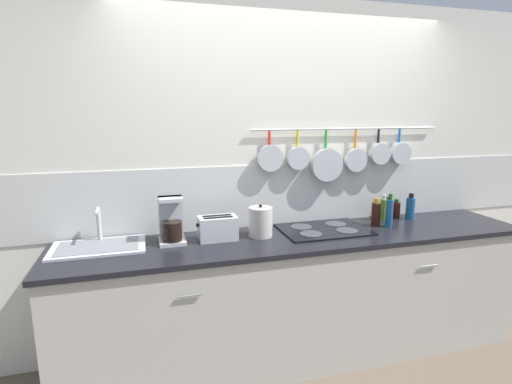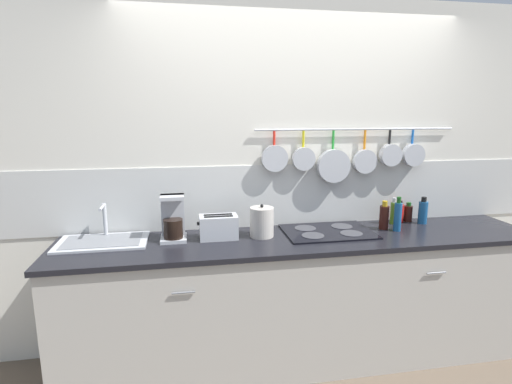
% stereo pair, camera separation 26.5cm
% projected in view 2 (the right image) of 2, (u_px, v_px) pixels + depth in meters
% --- Properties ---
extents(ground_plane, '(12.00, 12.00, 0.00)m').
position_uv_depth(ground_plane, '(301.00, 357.00, 2.97)').
color(ground_plane, brown).
extents(wall_back, '(7.20, 0.15, 2.60)m').
position_uv_depth(wall_back, '(292.00, 180.00, 3.06)').
color(wall_back, silver).
rests_on(wall_back, ground_plane).
extents(cabinet_base, '(3.34, 0.61, 0.90)m').
position_uv_depth(cabinet_base, '(302.00, 301.00, 2.88)').
color(cabinet_base, '#B7B2A8').
rests_on(cabinet_base, ground_plane).
extents(countertop, '(3.38, 0.64, 0.03)m').
position_uv_depth(countertop, '(304.00, 240.00, 2.79)').
color(countertop, black).
rests_on(countertop, cabinet_base).
extents(sink_basin, '(0.58, 0.36, 0.24)m').
position_uv_depth(sink_basin, '(103.00, 240.00, 2.67)').
color(sink_basin, '#B7BABF').
rests_on(sink_basin, countertop).
extents(coffee_maker, '(0.17, 0.19, 0.31)m').
position_uv_depth(coffee_maker, '(173.00, 221.00, 2.72)').
color(coffee_maker, '#B7BABF').
rests_on(coffee_maker, countertop).
extents(toaster, '(0.28, 0.15, 0.17)m').
position_uv_depth(toaster, '(219.00, 227.00, 2.75)').
color(toaster, '#B7BABF').
rests_on(toaster, countertop).
extents(kettle, '(0.17, 0.17, 0.23)m').
position_uv_depth(kettle, '(262.00, 222.00, 2.79)').
color(kettle, beige).
rests_on(kettle, countertop).
extents(cooktop, '(0.63, 0.45, 0.01)m').
position_uv_depth(cooktop, '(328.00, 232.00, 2.89)').
color(cooktop, black).
rests_on(cooktop, countertop).
extents(bottle_sesame_oil, '(0.07, 0.07, 0.21)m').
position_uv_depth(bottle_sesame_oil, '(384.00, 217.00, 2.97)').
color(bottle_sesame_oil, '#33140F').
rests_on(bottle_sesame_oil, countertop).
extents(bottle_olive_oil, '(0.05, 0.05, 0.25)m').
position_uv_depth(bottle_olive_oil, '(398.00, 216.00, 2.91)').
color(bottle_olive_oil, navy).
rests_on(bottle_olive_oil, countertop).
extents(bottle_cooking_wine, '(0.05, 0.05, 0.21)m').
position_uv_depth(bottle_cooking_wine, '(394.00, 212.00, 3.10)').
color(bottle_cooking_wine, '#4C721E').
rests_on(bottle_cooking_wine, countertop).
extents(bottle_dish_soap, '(0.07, 0.07, 0.17)m').
position_uv_depth(bottle_dish_soap, '(399.00, 213.00, 3.16)').
color(bottle_dish_soap, red).
rests_on(bottle_dish_soap, countertop).
extents(bottle_hot_sauce, '(0.07, 0.07, 0.15)m').
position_uv_depth(bottle_hot_sauce, '(408.00, 213.00, 3.17)').
color(bottle_hot_sauce, '#33140F').
rests_on(bottle_hot_sauce, countertop).
extents(bottle_vinegar, '(0.07, 0.07, 0.21)m').
position_uv_depth(bottle_vinegar, '(423.00, 212.00, 3.11)').
color(bottle_vinegar, navy).
rests_on(bottle_vinegar, countertop).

